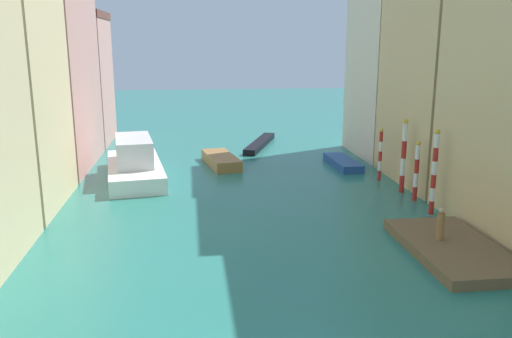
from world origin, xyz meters
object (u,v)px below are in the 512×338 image
(mooring_pole_1, at_px, (416,170))
(motorboat_0, at_px, (221,160))
(mooring_pole_3, at_px, (380,154))
(vaporetto_white, at_px, (134,163))
(person_on_dock, at_px, (440,225))
(mooring_pole_2, at_px, (404,155))
(motorboat_1, at_px, (343,163))
(gondola_black, at_px, (260,143))
(waterfront_dock, at_px, (453,249))
(mooring_pole_0, at_px, (434,171))

(mooring_pole_1, xyz_separation_m, motorboat_0, (-11.65, 11.48, -1.56))
(mooring_pole_3, xyz_separation_m, vaporetto_white, (-17.77, 2.81, -0.82))
(person_on_dock, height_order, mooring_pole_2, mooring_pole_2)
(motorboat_0, bearing_deg, mooring_pole_2, -39.65)
(vaporetto_white, bearing_deg, mooring_pole_2, -18.58)
(motorboat_0, height_order, motorboat_1, motorboat_0)
(person_on_dock, height_order, gondola_black, person_on_dock)
(waterfront_dock, height_order, vaporetto_white, vaporetto_white)
(motorboat_1, bearing_deg, mooring_pole_0, -82.43)
(mooring_pole_0, distance_m, mooring_pole_1, 2.80)
(mooring_pole_0, xyz_separation_m, vaporetto_white, (-18.08, 10.73, -1.43))
(person_on_dock, bearing_deg, gondola_black, 100.89)
(mooring_pole_2, relative_size, gondola_black, 0.54)
(person_on_dock, xyz_separation_m, mooring_pole_2, (2.10, 9.84, 1.30))
(waterfront_dock, xyz_separation_m, mooring_pole_3, (1.31, 13.76, 1.71))
(waterfront_dock, relative_size, mooring_pole_3, 2.00)
(person_on_dock, bearing_deg, mooring_pole_3, 82.48)
(person_on_dock, relative_size, motorboat_1, 0.29)
(motorboat_1, bearing_deg, person_on_dock, -91.16)
(mooring_pole_2, relative_size, motorboat_1, 0.90)
(gondola_black, bearing_deg, mooring_pole_2, -67.01)
(mooring_pole_0, xyz_separation_m, motorboat_0, (-11.49, 14.21, -2.16))
(mooring_pole_2, height_order, motorboat_0, mooring_pole_2)
(mooring_pole_0, xyz_separation_m, mooring_pole_1, (0.17, 2.73, -0.59))
(waterfront_dock, bearing_deg, vaporetto_white, 134.81)
(waterfront_dock, xyz_separation_m, person_on_dock, (-0.42, 0.64, 0.99))
(mooring_pole_3, bearing_deg, motorboat_1, 106.38)
(person_on_dock, height_order, mooring_pole_1, mooring_pole_1)
(person_on_dock, height_order, mooring_pole_3, mooring_pole_3)
(person_on_dock, bearing_deg, mooring_pole_2, 77.94)
(mooring_pole_3, relative_size, motorboat_1, 0.70)
(mooring_pole_0, xyz_separation_m, gondola_black, (-7.24, 21.85, -2.30))
(waterfront_dock, bearing_deg, person_on_dock, 123.42)
(mooring_pole_1, bearing_deg, vaporetto_white, 156.31)
(vaporetto_white, bearing_deg, mooring_pole_1, -23.69)
(waterfront_dock, distance_m, mooring_pole_2, 10.86)
(gondola_black, xyz_separation_m, motorboat_0, (-4.25, -7.64, 0.15))
(person_on_dock, bearing_deg, vaporetto_white, 135.19)
(mooring_pole_1, distance_m, mooring_pole_2, 1.99)
(person_on_dock, relative_size, vaporetto_white, 0.15)
(mooring_pole_2, xyz_separation_m, motorboat_0, (-11.55, 9.58, -2.12))
(mooring_pole_2, distance_m, vaporetto_white, 19.19)
(mooring_pole_3, bearing_deg, mooring_pole_1, -84.83)
(waterfront_dock, height_order, mooring_pole_0, mooring_pole_0)
(mooring_pole_0, distance_m, gondola_black, 23.13)
(mooring_pole_0, distance_m, mooring_pole_2, 4.64)
(vaporetto_white, xyz_separation_m, motorboat_1, (16.40, 1.85, -0.84))
(mooring_pole_3, xyz_separation_m, gondola_black, (-6.94, 13.93, -1.69))
(gondola_black, bearing_deg, motorboat_1, -59.00)
(gondola_black, bearing_deg, person_on_dock, -79.11)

